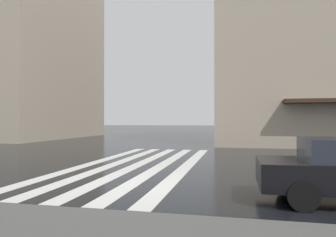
# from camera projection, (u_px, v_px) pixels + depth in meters

# --- Properties ---
(ground_plane) EXTENTS (220.00, 220.00, 0.00)m
(ground_plane) POSITION_uv_depth(u_px,v_px,m) (150.00, 185.00, 8.67)
(ground_plane) COLOR black
(zebra_crossing) EXTENTS (13.00, 4.50, 0.01)m
(zebra_crossing) POSITION_uv_depth(u_px,v_px,m) (140.00, 164.00, 12.90)
(zebra_crossing) COLOR silver
(zebra_crossing) RESTS_ON ground_plane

